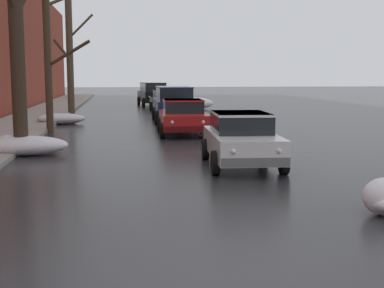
{
  "coord_description": "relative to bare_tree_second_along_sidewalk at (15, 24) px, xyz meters",
  "views": [
    {
      "loc": [
        -1.26,
        -5.38,
        2.41
      ],
      "look_at": [
        0.36,
        6.37,
        0.83
      ],
      "focal_mm": 48.73,
      "sensor_mm": 36.0,
      "label": 1
    }
  ],
  "objects": [
    {
      "name": "bare_tree_far_down_block",
      "position": [
        0.03,
        16.52,
        -0.08
      ],
      "size": [
        2.35,
        2.75,
        7.3
      ],
      "color": "#4C3D2D",
      "rests_on": "ground"
    },
    {
      "name": "sedan_green_parked_far_down_block",
      "position": [
        6.09,
        18.3,
        -3.13
      ],
      "size": [
        2.25,
        4.45,
        1.42
      ],
      "color": "#1E5633",
      "rests_on": "ground"
    },
    {
      "name": "bare_tree_second_along_sidewalk",
      "position": [
        0.0,
        0.0,
        0.0
      ],
      "size": [
        2.82,
        3.01,
        7.68
      ],
      "color": "#382B1E",
      "rests_on": "ground"
    },
    {
      "name": "suv_black_queued_behind_truck",
      "position": [
        5.55,
        24.69,
        -2.9
      ],
      "size": [
        2.36,
        4.93,
        1.82
      ],
      "color": "black",
      "rests_on": "ground"
    },
    {
      "name": "snow_bank_mid_block_left",
      "position": [
        0.07,
        10.07,
        -3.62
      ],
      "size": [
        2.32,
        1.23,
        0.54
      ],
      "color": "white",
      "rests_on": "ground"
    },
    {
      "name": "snow_bank_along_left_kerb",
      "position": [
        8.18,
        20.4,
        -3.49
      ],
      "size": [
        2.77,
        1.19,
        0.83
      ],
      "color": "white",
      "rests_on": "ground"
    },
    {
      "name": "left_sidewalk_slab",
      "position": [
        -1.68,
        7.22,
        -3.82
      ],
      "size": [
        3.21,
        80.0,
        0.14
      ],
      "primitive_type": "cube",
      "color": "gray",
      "rests_on": "ground"
    },
    {
      "name": "suv_darkblue_parked_kerbside_mid",
      "position": [
        5.75,
        10.65,
        -2.9
      ],
      "size": [
        2.17,
        4.84,
        1.82
      ],
      "color": "navy",
      "rests_on": "ground"
    },
    {
      "name": "snow_bank_near_corner_left",
      "position": [
        0.05,
        -0.05,
        -3.6
      ],
      "size": [
        2.57,
        1.22,
        0.63
      ],
      "color": "white",
      "rests_on": "ground"
    },
    {
      "name": "bare_tree_mid_block",
      "position": [
        0.12,
        6.57,
        -0.54
      ],
      "size": [
        2.29,
        2.8,
        6.31
      ],
      "color": "#423323",
      "rests_on": "ground"
    },
    {
      "name": "sedan_red_parked_kerbside_close",
      "position": [
        5.53,
        4.83,
        -3.13
      ],
      "size": [
        2.11,
        4.1,
        1.42
      ],
      "color": "red",
      "rests_on": "ground"
    },
    {
      "name": "sedan_white_approaching_near_lane",
      "position": [
        6.18,
        -2.76,
        -3.14
      ],
      "size": [
        2.04,
        4.0,
        1.42
      ],
      "color": "silver",
      "rests_on": "ground"
    }
  ]
}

